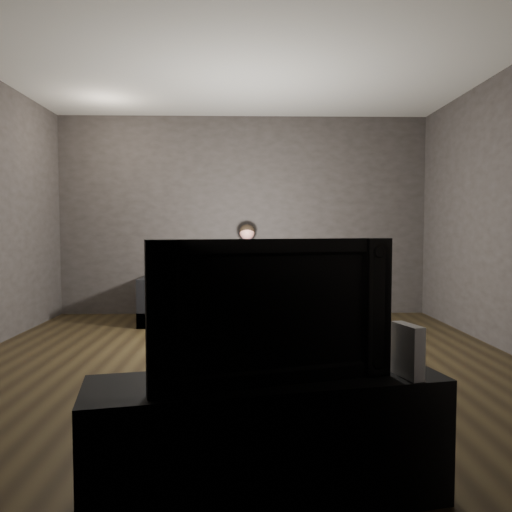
{
  "coord_description": "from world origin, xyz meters",
  "views": [
    {
      "loc": [
        0.01,
        -4.36,
        1.18
      ],
      "look_at": [
        0.15,
        1.55,
        0.85
      ],
      "focal_mm": 35.0,
      "sensor_mm": 36.0,
      "label": 1
    }
  ],
  "objects_px": {
    "coffee_table": "(253,302)",
    "sofa": "(228,300)",
    "child": "(247,265)",
    "media_console": "(268,440)"
  },
  "relations": [
    {
      "from": "media_console",
      "to": "coffee_table",
      "type": "bearing_deg",
      "value": 78.35
    },
    {
      "from": "sofa",
      "to": "media_console",
      "type": "distance_m",
      "value": 4.22
    },
    {
      "from": "sofa",
      "to": "child",
      "type": "height_order",
      "value": "child"
    },
    {
      "from": "child",
      "to": "media_console",
      "type": "distance_m",
      "value": 4.18
    },
    {
      "from": "sofa",
      "to": "media_console",
      "type": "height_order",
      "value": "sofa"
    },
    {
      "from": "coffee_table",
      "to": "media_console",
      "type": "bearing_deg",
      "value": -89.96
    },
    {
      "from": "child",
      "to": "media_console",
      "type": "xyz_separation_m",
      "value": [
        0.06,
        -4.15,
        -0.45
      ]
    },
    {
      "from": "coffee_table",
      "to": "sofa",
      "type": "bearing_deg",
      "value": 108.25
    },
    {
      "from": "sofa",
      "to": "media_console",
      "type": "relative_size",
      "value": 1.39
    },
    {
      "from": "sofa",
      "to": "child",
      "type": "distance_m",
      "value": 0.51
    }
  ]
}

